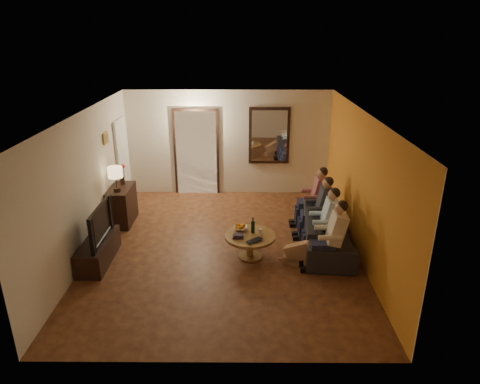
{
  "coord_description": "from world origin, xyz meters",
  "views": [
    {
      "loc": [
        0.34,
        -7.28,
        3.98
      ],
      "look_at": [
        0.3,
        0.3,
        1.05
      ],
      "focal_mm": 32.0,
      "sensor_mm": 36.0,
      "label": 1
    }
  ],
  "objects_px": {
    "dresser": "(122,205)",
    "coffee_table": "(250,246)",
    "table_lamp": "(116,179)",
    "person_c": "(320,211)",
    "tv_stand": "(98,251)",
    "dog": "(298,250)",
    "tv": "(95,223)",
    "person_d": "(316,199)",
    "wine_bottle": "(253,225)",
    "sofa": "(327,230)",
    "bowl": "(240,228)",
    "person_b": "(326,224)",
    "person_a": "(332,239)",
    "laptop": "(256,242)"
  },
  "relations": [
    {
      "from": "person_d",
      "to": "coffee_table",
      "type": "height_order",
      "value": "person_d"
    },
    {
      "from": "table_lamp",
      "to": "coffee_table",
      "type": "bearing_deg",
      "value": -25.07
    },
    {
      "from": "wine_bottle",
      "to": "laptop",
      "type": "relative_size",
      "value": 0.94
    },
    {
      "from": "person_a",
      "to": "person_c",
      "type": "distance_m",
      "value": 1.2
    },
    {
      "from": "dresser",
      "to": "tv_stand",
      "type": "xyz_separation_m",
      "value": [
        0.0,
        -1.68,
        -0.19
      ]
    },
    {
      "from": "bowl",
      "to": "wine_bottle",
      "type": "height_order",
      "value": "wine_bottle"
    },
    {
      "from": "person_b",
      "to": "tv",
      "type": "bearing_deg",
      "value": -175.16
    },
    {
      "from": "person_d",
      "to": "sofa",
      "type": "bearing_deg",
      "value": -83.66
    },
    {
      "from": "tv",
      "to": "person_c",
      "type": "relative_size",
      "value": 0.96
    },
    {
      "from": "bowl",
      "to": "coffee_table",
      "type": "bearing_deg",
      "value": -50.71
    },
    {
      "from": "dresser",
      "to": "table_lamp",
      "type": "bearing_deg",
      "value": -90.0
    },
    {
      "from": "sofa",
      "to": "bowl",
      "type": "relative_size",
      "value": 8.65
    },
    {
      "from": "table_lamp",
      "to": "person_c",
      "type": "distance_m",
      "value": 4.19
    },
    {
      "from": "person_d",
      "to": "coffee_table",
      "type": "relative_size",
      "value": 1.29
    },
    {
      "from": "person_a",
      "to": "wine_bottle",
      "type": "height_order",
      "value": "person_a"
    },
    {
      "from": "tv",
      "to": "person_d",
      "type": "xyz_separation_m",
      "value": [
        4.14,
        1.55,
        -0.16
      ]
    },
    {
      "from": "table_lamp",
      "to": "person_b",
      "type": "bearing_deg",
      "value": -15.01
    },
    {
      "from": "dresser",
      "to": "tv",
      "type": "distance_m",
      "value": 1.72
    },
    {
      "from": "tv",
      "to": "wine_bottle",
      "type": "bearing_deg",
      "value": -84.32
    },
    {
      "from": "person_b",
      "to": "dog",
      "type": "bearing_deg",
      "value": -141.94
    },
    {
      "from": "dresser",
      "to": "coffee_table",
      "type": "relative_size",
      "value": 0.97
    },
    {
      "from": "person_c",
      "to": "person_a",
      "type": "bearing_deg",
      "value": -90.0
    },
    {
      "from": "tv",
      "to": "sofa",
      "type": "bearing_deg",
      "value": -81.27
    },
    {
      "from": "wine_bottle",
      "to": "person_d",
      "type": "bearing_deg",
      "value": 43.39
    },
    {
      "from": "person_b",
      "to": "person_d",
      "type": "xyz_separation_m",
      "value": [
        0.0,
        1.2,
        0.0
      ]
    },
    {
      "from": "tv",
      "to": "coffee_table",
      "type": "height_order",
      "value": "tv"
    },
    {
      "from": "sofa",
      "to": "person_c",
      "type": "relative_size",
      "value": 1.87
    },
    {
      "from": "sofa",
      "to": "person_c",
      "type": "height_order",
      "value": "person_c"
    },
    {
      "from": "person_c",
      "to": "wine_bottle",
      "type": "distance_m",
      "value": 1.51
    },
    {
      "from": "table_lamp",
      "to": "person_b",
      "type": "distance_m",
      "value": 4.31
    },
    {
      "from": "sofa",
      "to": "person_b",
      "type": "xyz_separation_m",
      "value": [
        -0.1,
        -0.3,
        0.27
      ]
    },
    {
      "from": "tv_stand",
      "to": "laptop",
      "type": "relative_size",
      "value": 3.92
    },
    {
      "from": "dresser",
      "to": "sofa",
      "type": "xyz_separation_m",
      "value": [
        4.24,
        -1.03,
        -0.07
      ]
    },
    {
      "from": "person_b",
      "to": "bowl",
      "type": "relative_size",
      "value": 4.63
    },
    {
      "from": "table_lamp",
      "to": "sofa",
      "type": "bearing_deg",
      "value": -10.81
    },
    {
      "from": "dresser",
      "to": "tv",
      "type": "xyz_separation_m",
      "value": [
        0.0,
        -1.68,
        0.36
      ]
    },
    {
      "from": "tv_stand",
      "to": "wine_bottle",
      "type": "xyz_separation_m",
      "value": [
        2.79,
        0.28,
        0.39
      ]
    },
    {
      "from": "tv_stand",
      "to": "dog",
      "type": "height_order",
      "value": "dog"
    },
    {
      "from": "tv_stand",
      "to": "person_c",
      "type": "xyz_separation_m",
      "value": [
        4.14,
        0.95,
        0.39
      ]
    },
    {
      "from": "coffee_table",
      "to": "wine_bottle",
      "type": "bearing_deg",
      "value": 63.43
    },
    {
      "from": "person_d",
      "to": "bowl",
      "type": "height_order",
      "value": "person_d"
    },
    {
      "from": "tv_stand",
      "to": "bowl",
      "type": "xyz_separation_m",
      "value": [
        2.56,
        0.4,
        0.27
      ]
    },
    {
      "from": "table_lamp",
      "to": "coffee_table",
      "type": "xyz_separation_m",
      "value": [
        2.74,
        -1.28,
        -0.85
      ]
    },
    {
      "from": "person_a",
      "to": "person_c",
      "type": "bearing_deg",
      "value": 90.0
    },
    {
      "from": "tv_stand",
      "to": "wine_bottle",
      "type": "relative_size",
      "value": 4.16
    },
    {
      "from": "person_c",
      "to": "coffee_table",
      "type": "relative_size",
      "value": 1.29
    },
    {
      "from": "table_lamp",
      "to": "coffee_table",
      "type": "height_order",
      "value": "table_lamp"
    },
    {
      "from": "table_lamp",
      "to": "person_a",
      "type": "relative_size",
      "value": 0.45
    },
    {
      "from": "person_c",
      "to": "bowl",
      "type": "relative_size",
      "value": 4.63
    },
    {
      "from": "table_lamp",
      "to": "tv_stand",
      "type": "height_order",
      "value": "table_lamp"
    }
  ]
}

